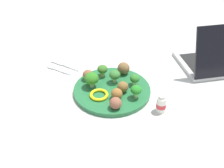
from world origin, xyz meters
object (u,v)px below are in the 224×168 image
(broccoli_floret_far_rim, at_px, (92,79))
(laptop, at_px, (222,59))
(meatball_center, at_px, (124,68))
(yogurt_bottle, at_px, (161,105))
(meatball_mid_right, at_px, (123,87))
(knife, at_px, (64,65))
(meatball_near_rim, at_px, (88,74))
(broccoli_floret_back_left, at_px, (135,79))
(broccoli_floret_center, at_px, (102,70))
(napkin, at_px, (63,68))
(fork, at_px, (59,69))
(meatball_far_rim, at_px, (116,103))
(meatball_mid_left, at_px, (117,94))
(broccoli_floret_mid_left, at_px, (115,75))
(broccoli_floret_near_rim, at_px, (136,90))
(plate, at_px, (112,90))
(pepper_ring_mid_right, at_px, (99,95))

(broccoli_floret_far_rim, distance_m, laptop, 0.55)
(meatball_center, distance_m, yogurt_bottle, 0.24)
(meatball_mid_right, distance_m, yogurt_bottle, 0.15)
(knife, distance_m, yogurt_bottle, 0.46)
(meatball_near_rim, height_order, knife, meatball_near_rim)
(meatball_near_rim, relative_size, laptop, 0.10)
(broccoli_floret_back_left, bearing_deg, broccoli_floret_center, 6.45)
(napkin, xyz_separation_m, fork, (0.01, 0.02, 0.00))
(meatball_far_rim, bearing_deg, broccoli_floret_center, -43.03)
(yogurt_bottle, bearing_deg, meatball_mid_left, 13.32)
(meatball_mid_left, bearing_deg, meatball_center, -67.78)
(broccoli_floret_mid_left, xyz_separation_m, yogurt_bottle, (-0.21, 0.04, -0.02))
(meatball_center, height_order, meatball_mid_right, meatball_center)
(broccoli_floret_near_rim, xyz_separation_m, meatball_far_rim, (0.03, 0.08, -0.01))
(broccoli_floret_far_rim, relative_size, meatball_center, 1.21)
(meatball_far_rim, bearing_deg, knife, -20.50)
(plate, height_order, pepper_ring_mid_right, pepper_ring_mid_right)
(pepper_ring_mid_right, relative_size, napkin, 0.39)
(meatball_near_rim, bearing_deg, broccoli_floret_center, -126.55)
(broccoli_floret_mid_left, xyz_separation_m, broccoli_floret_near_rim, (-0.11, 0.04, 0.00))
(knife, bearing_deg, pepper_ring_mid_right, 157.80)
(meatball_near_rim, xyz_separation_m, napkin, (0.15, -0.02, -0.03))
(broccoli_floret_mid_left, distance_m, fork, 0.25)
(broccoli_floret_near_rim, bearing_deg, laptop, -116.16)
(broccoli_floret_near_rim, relative_size, laptop, 0.13)
(knife, bearing_deg, broccoli_floret_back_left, -175.88)
(knife, bearing_deg, meatball_near_rim, 166.69)
(broccoli_floret_far_rim, relative_size, broccoli_floret_back_left, 1.32)
(meatball_mid_left, bearing_deg, napkin, -11.72)
(broccoli_floret_far_rim, xyz_separation_m, broccoli_floret_center, (0.01, -0.08, -0.01))
(broccoli_floret_back_left, height_order, napkin, broccoli_floret_back_left)
(broccoli_floret_center, relative_size, fork, 0.39)
(broccoli_floret_far_rim, relative_size, meatball_far_rim, 1.42)
(pepper_ring_mid_right, xyz_separation_m, yogurt_bottle, (-0.21, -0.06, 0.01))
(meatball_center, relative_size, napkin, 0.28)
(broccoli_floret_mid_left, bearing_deg, meatball_far_rim, 123.10)
(plate, distance_m, broccoli_floret_near_rim, 0.11)
(broccoli_floret_center, height_order, meatball_near_rim, broccoli_floret_center)
(broccoli_floret_near_rim, xyz_separation_m, broccoli_floret_far_rim, (0.17, 0.03, 0.00))
(meatball_center, distance_m, napkin, 0.26)
(plate, height_order, broccoli_floret_back_left, broccoli_floret_back_left)
(broccoli_floret_back_left, distance_m, fork, 0.33)
(meatball_far_rim, bearing_deg, broccoli_floret_near_rim, -110.40)
(laptop, bearing_deg, napkin, 33.86)
(broccoli_floret_center, distance_m, meatball_mid_left, 0.15)
(broccoli_floret_mid_left, bearing_deg, pepper_ring_mid_right, 88.99)
(broccoli_floret_far_rim, xyz_separation_m, yogurt_bottle, (-0.26, -0.03, -0.02))
(broccoli_floret_near_rim, height_order, broccoli_floret_back_left, broccoli_floret_near_rim)
(meatball_near_rim, bearing_deg, knife, -13.31)
(broccoli_floret_mid_left, distance_m, broccoli_floret_near_rim, 0.12)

